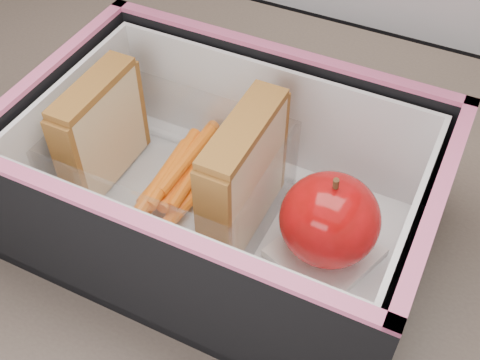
% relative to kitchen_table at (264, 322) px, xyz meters
% --- Properties ---
extents(kitchen_table, '(1.20, 0.80, 0.75)m').
position_rel_kitchen_table_xyz_m(kitchen_table, '(0.00, 0.00, 0.00)').
color(kitchen_table, brown).
rests_on(kitchen_table, ground).
extents(lunch_bag, '(0.34, 0.29, 0.33)m').
position_rel_kitchen_table_xyz_m(lunch_bag, '(-0.05, 0.02, 0.16)').
color(lunch_bag, black).
rests_on(lunch_bag, kitchen_table).
extents(plastic_tub, '(0.19, 0.13, 0.08)m').
position_rel_kitchen_table_xyz_m(plastic_tub, '(-0.10, 0.02, 0.14)').
color(plastic_tub, white).
rests_on(plastic_tub, lunch_bag).
extents(sandwich_left, '(0.03, 0.09, 0.10)m').
position_rel_kitchen_table_xyz_m(sandwich_left, '(-0.17, 0.02, 0.16)').
color(sandwich_left, tan).
rests_on(sandwich_left, plastic_tub).
extents(sandwich_right, '(0.03, 0.10, 0.12)m').
position_rel_kitchen_table_xyz_m(sandwich_right, '(-0.03, 0.02, 0.17)').
color(sandwich_right, tan).
rests_on(sandwich_right, plastic_tub).
extents(carrot_sticks, '(0.05, 0.16, 0.03)m').
position_rel_kitchen_table_xyz_m(carrot_sticks, '(-0.10, 0.03, 0.13)').
color(carrot_sticks, '#DB5400').
rests_on(carrot_sticks, plastic_tub).
extents(paper_napkin, '(0.10, 0.10, 0.01)m').
position_rel_kitchen_table_xyz_m(paper_napkin, '(0.04, 0.02, 0.11)').
color(paper_napkin, white).
rests_on(paper_napkin, lunch_bag).
extents(red_apple, '(0.09, 0.09, 0.09)m').
position_rel_kitchen_table_xyz_m(red_apple, '(0.04, 0.03, 0.15)').
color(red_apple, '#900B08').
rests_on(red_apple, paper_napkin).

